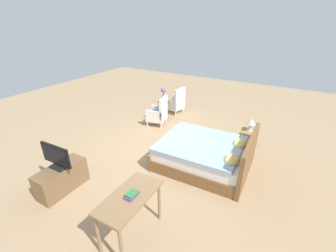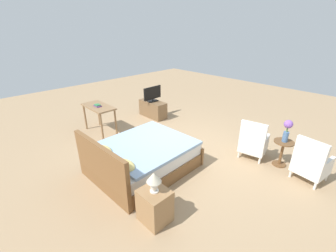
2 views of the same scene
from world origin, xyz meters
name	(u,v)px [view 2 (image 2 of 2)]	position (x,y,z in m)	size (l,w,h in m)	color
ground_plane	(179,150)	(0.00, 0.00, 0.00)	(16.00, 16.00, 0.00)	#A38460
bed	(142,157)	(-0.02, 1.14, 0.30)	(1.65, 2.02, 0.96)	brown
armchair_by_window_left	(311,163)	(-2.52, -0.95, 0.37)	(0.62, 0.62, 0.92)	white
armchair_by_window_right	(253,143)	(-1.37, -0.95, 0.37)	(0.63, 0.63, 0.92)	white
side_table	(282,150)	(-1.95, -1.10, 0.36)	(0.40, 0.40, 0.57)	brown
flower_vase	(287,129)	(-1.95, -1.10, 0.86)	(0.17, 0.17, 0.48)	#4C709E
nightstand	(155,206)	(-1.20, 1.82, 0.28)	(0.44, 0.41, 0.55)	#997047
table_lamp	(154,179)	(-1.20, 1.83, 0.76)	(0.22, 0.22, 0.33)	silver
tv_stand	(153,109)	(2.11, -0.99, 0.26)	(0.96, 0.40, 0.52)	brown
tv_flatscreen	(152,94)	(2.11, -0.99, 0.77)	(0.21, 0.69, 0.48)	black
vanity_desk	(99,110)	(2.25, 0.83, 0.65)	(1.04, 0.52, 0.77)	#8E6B47
book_stack	(97,106)	(2.22, 0.86, 0.80)	(0.22, 0.13, 0.06)	#66387A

